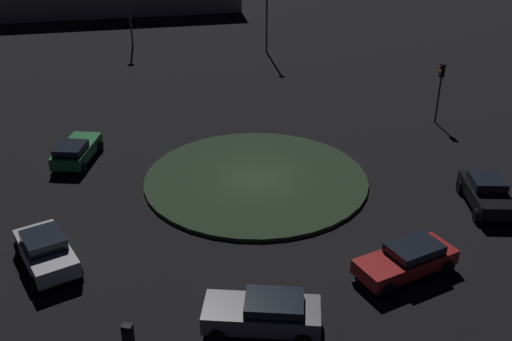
# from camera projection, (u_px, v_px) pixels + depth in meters

# --- Properties ---
(ground_plane) EXTENTS (118.24, 118.24, 0.00)m
(ground_plane) POSITION_uv_depth(u_px,v_px,m) (256.00, 181.00, 33.70)
(ground_plane) COLOR black
(roundabout_island) EXTENTS (12.52, 12.52, 0.21)m
(roundabout_island) POSITION_uv_depth(u_px,v_px,m) (256.00, 179.00, 33.65)
(roundabout_island) COLOR #263823
(roundabout_island) RESTS_ON ground_plane
(car_grey) EXTENTS (2.49, 4.63, 1.47)m
(car_grey) POSITION_uv_depth(u_px,v_px,m) (264.00, 313.00, 22.62)
(car_grey) COLOR slate
(car_grey) RESTS_ON ground_plane
(car_green) EXTENTS (4.31, 2.48, 1.43)m
(car_green) POSITION_uv_depth(u_px,v_px,m) (76.00, 151.00, 35.46)
(car_green) COLOR #1E7238
(car_green) RESTS_ON ground_plane
(car_black) EXTENTS (4.29, 2.33, 1.58)m
(car_black) POSITION_uv_depth(u_px,v_px,m) (487.00, 192.00, 30.84)
(car_black) COLOR black
(car_black) RESTS_ON ground_plane
(car_red) EXTENTS (3.54, 4.85, 1.40)m
(car_red) POSITION_uv_depth(u_px,v_px,m) (407.00, 259.00, 25.70)
(car_red) COLOR red
(car_red) RESTS_ON ground_plane
(car_silver) EXTENTS (4.47, 3.63, 1.57)m
(car_silver) POSITION_uv_depth(u_px,v_px,m) (46.00, 251.00, 26.19)
(car_silver) COLOR silver
(car_silver) RESTS_ON ground_plane
(traffic_light_southeast) EXTENTS (0.37, 0.40, 4.15)m
(traffic_light_southeast) POSITION_uv_depth(u_px,v_px,m) (440.00, 81.00, 39.96)
(traffic_light_southeast) COLOR #2D2D2D
(traffic_light_southeast) RESTS_ON ground_plane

